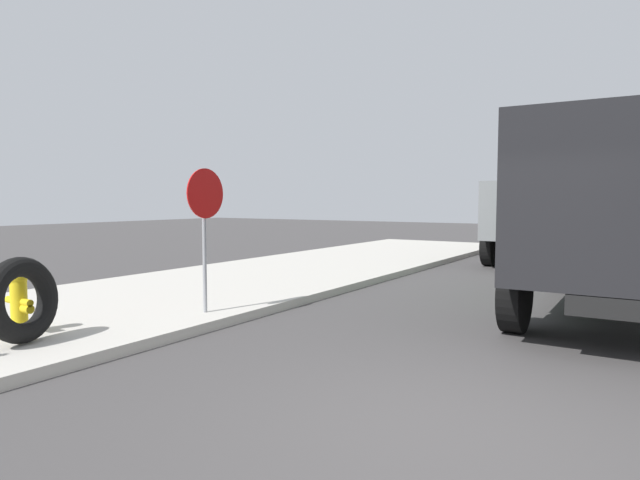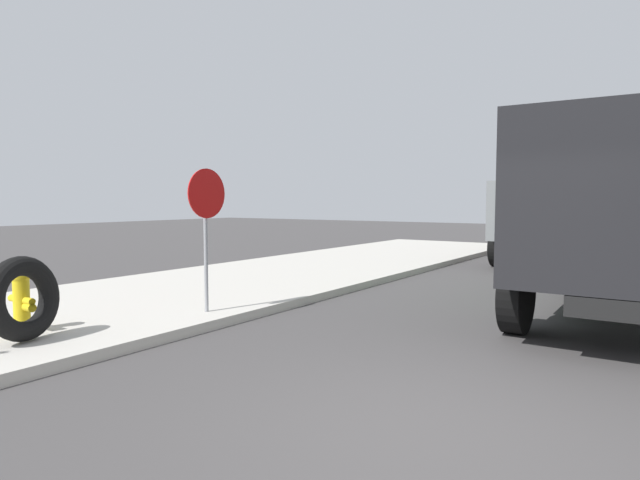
# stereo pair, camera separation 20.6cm
# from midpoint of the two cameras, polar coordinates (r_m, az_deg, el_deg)

# --- Properties ---
(ground_plane) EXTENTS (80.00, 80.00, 0.00)m
(ground_plane) POSITION_cam_midpoint_polar(r_m,az_deg,el_deg) (4.75, 12.07, -19.18)
(ground_plane) COLOR #423F3F
(sidewalk_curb) EXTENTS (36.00, 5.00, 0.15)m
(sidewalk_curb) POSITION_cam_midpoint_polar(r_m,az_deg,el_deg) (9.17, -30.04, -7.73)
(sidewalk_curb) COLOR #BCB7AD
(sidewalk_curb) RESTS_ON ground
(fire_hydrant) EXTENTS (0.24, 0.54, 0.85)m
(fire_hydrant) POSITION_cam_midpoint_polar(r_m,az_deg,el_deg) (8.14, -29.74, -5.37)
(fire_hydrant) COLOR yellow
(fire_hydrant) RESTS_ON sidewalk_curb
(loose_tire) EXTENTS (1.10, 0.60, 1.07)m
(loose_tire) POSITION_cam_midpoint_polar(r_m,az_deg,el_deg) (7.52, -29.59, -5.52)
(loose_tire) COLOR black
(loose_tire) RESTS_ON sidewalk_curb
(stop_sign) EXTENTS (0.76, 0.08, 2.22)m
(stop_sign) POSITION_cam_midpoint_polar(r_m,az_deg,el_deg) (8.48, -12.69, 2.79)
(stop_sign) COLOR gray
(stop_sign) RESTS_ON sidewalk_curb
(dump_truck_green) EXTENTS (7.03, 2.86, 3.00)m
(dump_truck_green) POSITION_cam_midpoint_polar(r_m,az_deg,el_deg) (10.03, 28.98, 2.13)
(dump_truck_green) COLOR #237033
(dump_truck_green) RESTS_ON ground
(dump_truck_gray) EXTENTS (7.03, 2.87, 3.00)m
(dump_truck_gray) POSITION_cam_midpoint_polar(r_m,az_deg,el_deg) (18.38, 23.10, 3.01)
(dump_truck_gray) COLOR slate
(dump_truck_gray) RESTS_ON ground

